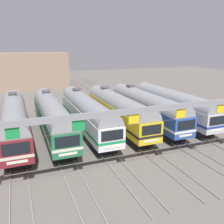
{
  "coord_description": "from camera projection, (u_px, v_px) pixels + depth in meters",
  "views": [
    {
      "loc": [
        -10.42,
        -29.76,
        11.11
      ],
      "look_at": [
        1.31,
        -0.1,
        2.43
      ],
      "focal_mm": 39.43,
      "sensor_mm": 36.0,
      "label": 1
    }
  ],
  "objects": [
    {
      "name": "ground_plane",
      "position": [
        103.0,
        130.0,
        33.32
      ],
      "size": [
        160.0,
        160.0,
        0.0
      ],
      "primitive_type": "plane",
      "color": "slate"
    },
    {
      "name": "track_bed",
      "position": [
        74.0,
        103.0,
        48.55
      ],
      "size": [
        23.32,
        70.0,
        0.15
      ],
      "color": "gray",
      "rests_on": "ground"
    },
    {
      "name": "commuter_train_maroon",
      "position": [
        15.0,
        120.0,
        28.74
      ],
      "size": [
        2.88,
        18.06,
        5.05
      ],
      "color": "maroon",
      "rests_on": "ground"
    },
    {
      "name": "commuter_train_green",
      "position": [
        53.0,
        116.0,
        30.29
      ],
      "size": [
        2.88,
        18.06,
        5.05
      ],
      "color": "#236B42",
      "rests_on": "ground"
    },
    {
      "name": "commuter_train_white",
      "position": [
        87.0,
        113.0,
        31.83
      ],
      "size": [
        2.88,
        18.06,
        5.05
      ],
      "color": "white",
      "rests_on": "ground"
    },
    {
      "name": "commuter_train_yellow",
      "position": [
        118.0,
        109.0,
        33.38
      ],
      "size": [
        2.88,
        18.06,
        5.05
      ],
      "color": "gold",
      "rests_on": "ground"
    },
    {
      "name": "commuter_train_blue",
      "position": [
        146.0,
        107.0,
        34.93
      ],
      "size": [
        2.88,
        18.06,
        5.05
      ],
      "color": "#284C9E",
      "rests_on": "ground"
    },
    {
      "name": "commuter_train_silver",
      "position": [
        172.0,
        104.0,
        36.48
      ],
      "size": [
        2.88,
        18.06,
        4.77
      ],
      "color": "silver",
      "rests_on": "ground"
    },
    {
      "name": "catenary_gantry",
      "position": [
        158.0,
        119.0,
        19.79
      ],
      "size": [
        27.06,
        0.44,
        6.97
      ],
      "color": "gray",
      "rests_on": "ground"
    },
    {
      "name": "maintenance_building",
      "position": [
        15.0,
        71.0,
        63.84
      ],
      "size": [
        26.13,
        10.0,
        9.23
      ],
      "primitive_type": "cube",
      "color": "gray",
      "rests_on": "ground"
    }
  ]
}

